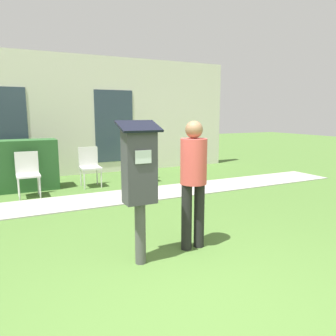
{
  "coord_description": "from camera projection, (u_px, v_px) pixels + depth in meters",
  "views": [
    {
      "loc": [
        -1.39,
        -2.19,
        1.67
      ],
      "look_at": [
        0.25,
        1.1,
        1.05
      ],
      "focal_mm": 35.0,
      "sensor_mm": 36.0,
      "label": 1
    }
  ],
  "objects": [
    {
      "name": "ground_plane",
      "position": [
        199.0,
        309.0,
        2.82
      ],
      "size": [
        40.0,
        40.0,
        0.0
      ],
      "primitive_type": "plane",
      "color": "#476B2D"
    },
    {
      "name": "outdoor_chair_left",
      "position": [
        28.0,
        170.0,
        6.58
      ],
      "size": [
        0.44,
        0.44,
        0.9
      ],
      "rotation": [
        0.0,
        0.0,
        -0.32
      ],
      "color": "silver",
      "rests_on": "ground"
    },
    {
      "name": "parking_meter",
      "position": [
        139.0,
        174.0,
        3.52
      ],
      "size": [
        0.44,
        0.31,
        1.59
      ],
      "color": "#4C4C4C",
      "rests_on": "ground"
    },
    {
      "name": "outdoor_chair_right",
      "position": [
        143.0,
        160.0,
        8.09
      ],
      "size": [
        0.44,
        0.44,
        0.9
      ],
      "rotation": [
        0.0,
        0.0,
        -0.05
      ],
      "color": "silver",
      "rests_on": "ground"
    },
    {
      "name": "building_facade",
      "position": [
        62.0,
        116.0,
        8.67
      ],
      "size": [
        10.0,
        0.26,
        3.2
      ],
      "color": "silver",
      "rests_on": "ground"
    },
    {
      "name": "sidewalk",
      "position": [
        91.0,
        200.0,
        6.29
      ],
      "size": [
        12.0,
        1.1,
        0.02
      ],
      "color": "#A3A099",
      "rests_on": "ground"
    },
    {
      "name": "hedge_row",
      "position": [
        18.0,
        166.0,
        7.06
      ],
      "size": [
        1.63,
        0.6,
        1.1
      ],
      "color": "#285628",
      "rests_on": "ground"
    },
    {
      "name": "outdoor_chair_middle",
      "position": [
        89.0,
        163.0,
        7.51
      ],
      "size": [
        0.44,
        0.44,
        0.9
      ],
      "rotation": [
        0.0,
        0.0,
        0.06
      ],
      "color": "silver",
      "rests_on": "ground"
    },
    {
      "name": "person_standing",
      "position": [
        193.0,
        175.0,
        3.95
      ],
      "size": [
        0.32,
        0.32,
        1.58
      ],
      "rotation": [
        0.0,
        0.0,
        -0.12
      ],
      "color": "black",
      "rests_on": "ground"
    }
  ]
}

